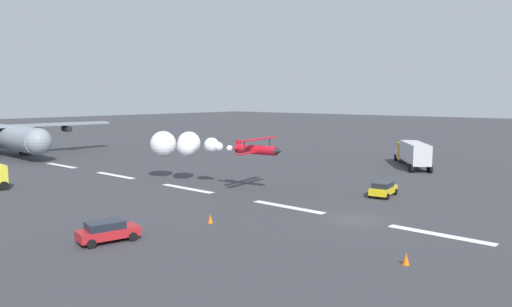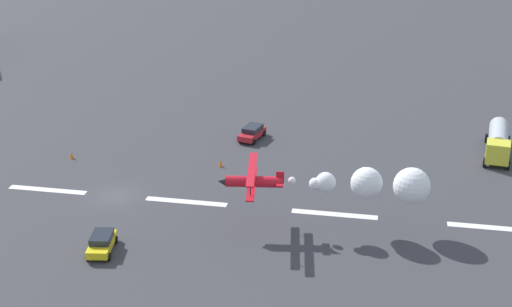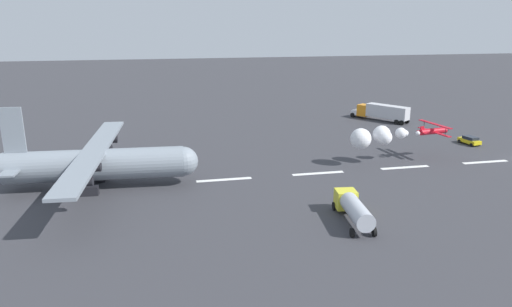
% 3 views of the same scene
% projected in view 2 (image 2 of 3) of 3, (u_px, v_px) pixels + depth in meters
% --- Properties ---
extents(ground_plane, '(440.00, 440.00, 0.00)m').
position_uv_depth(ground_plane, '(116.00, 196.00, 76.11)').
color(ground_plane, '#38383D').
rests_on(ground_plane, ground).
extents(runway_stripe_4, '(8.00, 0.90, 0.01)m').
position_uv_depth(runway_stripe_4, '(48.00, 190.00, 77.32)').
color(runway_stripe_4, white).
rests_on(runway_stripe_4, ground).
extents(runway_stripe_5, '(8.00, 0.90, 0.01)m').
position_uv_depth(runway_stripe_5, '(186.00, 202.00, 74.88)').
color(runway_stripe_5, white).
rests_on(runway_stripe_5, ground).
extents(runway_stripe_6, '(8.00, 0.90, 0.01)m').
position_uv_depth(runway_stripe_6, '(334.00, 214.00, 72.44)').
color(runway_stripe_6, white).
rests_on(runway_stripe_6, ground).
extents(runway_stripe_7, '(8.00, 0.90, 0.01)m').
position_uv_depth(runway_stripe_7, '(493.00, 228.00, 70.00)').
color(runway_stripe_7, white).
rests_on(runway_stripe_7, ground).
extents(stunt_biplane_red, '(18.44, 7.32, 3.33)m').
position_uv_depth(stunt_biplane_red, '(371.00, 184.00, 67.75)').
color(stunt_biplane_red, red).
extents(fuel_tanker_truck, '(3.59, 8.90, 2.90)m').
position_uv_depth(fuel_tanker_truck, '(498.00, 140.00, 84.86)').
color(fuel_tanker_truck, yellow).
rests_on(fuel_tanker_truck, ground).
extents(followme_car_yellow, '(2.54, 4.38, 1.52)m').
position_uv_depth(followme_car_yellow, '(102.00, 242.00, 65.89)').
color(followme_car_yellow, yellow).
rests_on(followme_car_yellow, ground).
extents(airport_staff_sedan, '(2.79, 4.53, 1.52)m').
position_uv_depth(airport_staff_sedan, '(252.00, 132.00, 89.70)').
color(airport_staff_sedan, '#B21E23').
rests_on(airport_staff_sedan, ground).
extents(traffic_cone_near, '(0.44, 0.44, 0.75)m').
position_uv_depth(traffic_cone_near, '(72.00, 155.00, 84.53)').
color(traffic_cone_near, orange).
rests_on(traffic_cone_near, ground).
extents(traffic_cone_far, '(0.44, 0.44, 0.75)m').
position_uv_depth(traffic_cone_far, '(221.00, 163.00, 82.52)').
color(traffic_cone_far, orange).
rests_on(traffic_cone_far, ground).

